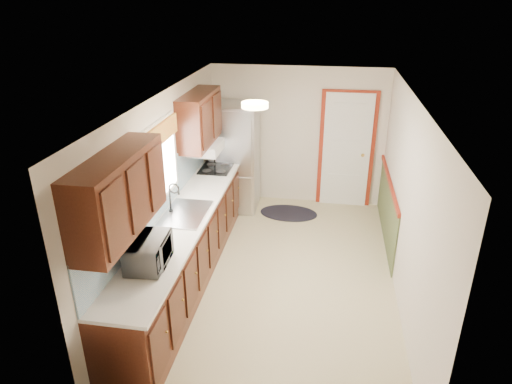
% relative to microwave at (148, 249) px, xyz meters
% --- Properties ---
extents(room_shell, '(3.20, 5.20, 2.52)m').
position_rel_microwave_xyz_m(room_shell, '(1.20, 1.39, 0.07)').
color(room_shell, '#BFB387').
rests_on(room_shell, ground).
extents(kitchen_run, '(0.63, 4.00, 2.20)m').
position_rel_microwave_xyz_m(kitchen_run, '(-0.04, 1.10, -0.32)').
color(kitchen_run, '#3C180D').
rests_on(kitchen_run, ground).
extents(back_wall_trim, '(1.12, 2.30, 2.08)m').
position_rel_microwave_xyz_m(back_wall_trim, '(2.19, 3.60, -0.24)').
color(back_wall_trim, maroon).
rests_on(back_wall_trim, ground).
extents(ceiling_fixture, '(0.30, 0.30, 0.06)m').
position_rel_microwave_xyz_m(ceiling_fixture, '(0.90, 1.19, 1.23)').
color(ceiling_fixture, '#FFD88C').
rests_on(ceiling_fixture, room_shell).
extents(microwave, '(0.34, 0.57, 0.37)m').
position_rel_microwave_xyz_m(microwave, '(0.00, 0.00, 0.00)').
color(microwave, white).
rests_on(microwave, kitchen_run).
extents(refrigerator, '(0.78, 0.78, 1.84)m').
position_rel_microwave_xyz_m(refrigerator, '(0.18, 3.44, -0.21)').
color(refrigerator, '#B7B7BC').
rests_on(refrigerator, ground).
extents(rug, '(1.00, 0.67, 0.01)m').
position_rel_microwave_xyz_m(rug, '(1.14, 3.29, -1.12)').
color(rug, black).
rests_on(rug, ground).
extents(cooktop, '(0.47, 0.57, 0.02)m').
position_rel_microwave_xyz_m(cooktop, '(0.01, 2.79, -0.18)').
color(cooktop, black).
rests_on(cooktop, kitchen_run).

